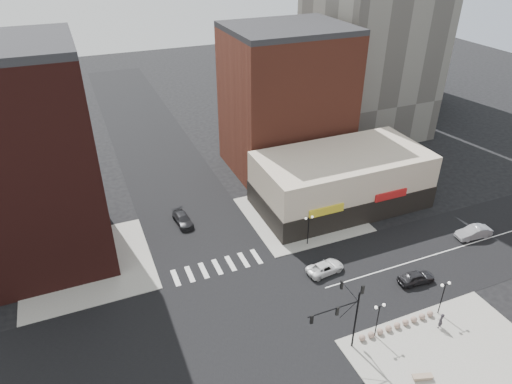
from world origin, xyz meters
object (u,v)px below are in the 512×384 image
traffic_signal (346,310)px  pedestrian (441,321)px  silver_sedan (474,232)px  street_lamp_se_a (379,312)px  street_lamp_ne (309,223)px  street_lamp_se_b (444,290)px  dark_sedan_east (416,277)px  white_suv (325,268)px  dark_sedan_north (183,219)px  stone_bench (422,377)px

traffic_signal → pedestrian: 11.31m
silver_sedan → pedestrian: size_ratio=2.59×
street_lamp_se_a → street_lamp_ne: same height
street_lamp_se_b → pedestrian: size_ratio=2.26×
traffic_signal → dark_sedan_east: (12.82, 4.70, -4.23)m
white_suv → dark_sedan_north: dark_sedan_north is taller
street_lamp_se_b → dark_sedan_east: size_ratio=0.97×
street_lamp_se_a → dark_sedan_north: street_lamp_se_a is taller
street_lamp_se_a → dark_sedan_east: bearing=28.2°
traffic_signal → street_lamp_se_a: 4.12m
street_lamp_se_b → dark_sedan_east: street_lamp_se_b is taller
street_lamp_se_b → street_lamp_ne: 17.46m
white_suv → dark_sedan_north: (-12.88, 16.29, 0.04)m
traffic_signal → dark_sedan_east: size_ratio=1.81×
traffic_signal → dark_sedan_east: bearing=20.1°
traffic_signal → white_suv: bearing=68.1°
street_lamp_ne → dark_sedan_east: (8.05, -11.14, -2.56)m
traffic_signal → dark_sedan_north: size_ratio=1.65×
street_lamp_se_a → white_suv: size_ratio=0.89×
white_suv → dark_sedan_east: 10.33m
traffic_signal → white_suv: traffic_signal is taller
street_lamp_ne → pedestrian: 18.65m
street_lamp_se_a → pedestrian: (6.69, -1.62, -2.25)m
traffic_signal → street_lamp_se_b: 11.88m
dark_sedan_east → stone_bench: dark_sedan_east is taller
street_lamp_se_b → dark_sedan_east: (1.05, 4.86, -2.56)m
street_lamp_se_a → stone_bench: street_lamp_se_a is taller
dark_sedan_east → dark_sedan_north: 30.73m
white_suv → stone_bench: bearing=175.2°
street_lamp_ne → white_suv: (-0.63, -5.53, -2.65)m
street_lamp_se_b → pedestrian: street_lamp_se_b is taller
street_lamp_se_b → street_lamp_ne: (-7.00, 16.00, 0.00)m
white_suv → silver_sedan: size_ratio=0.98×
traffic_signal → street_lamp_ne: size_ratio=1.87×
street_lamp_se_b → dark_sedan_north: 33.82m
street_lamp_se_b → dark_sedan_north: (-20.51, 26.76, -2.61)m
white_suv → dark_sedan_north: bearing=31.4°
silver_sedan → pedestrian: 18.46m
street_lamp_ne → pedestrian: (5.69, -17.62, -2.25)m
silver_sedan → street_lamp_ne: bearing=-102.9°
street_lamp_se_a → traffic_signal: bearing=177.4°
white_suv → silver_sedan: silver_sedan is taller
white_suv → dark_sedan_east: size_ratio=1.08×
street_lamp_se_a → silver_sedan: (21.78, 9.01, -2.51)m
street_lamp_se_b → white_suv: street_lamp_se_b is taller
silver_sedan → dark_sedan_north: 38.61m
white_suv → stone_bench: white_suv is taller
traffic_signal → pedestrian: bearing=-9.7°
stone_bench → street_lamp_se_a: bearing=116.8°
white_suv → dark_sedan_north: 20.77m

